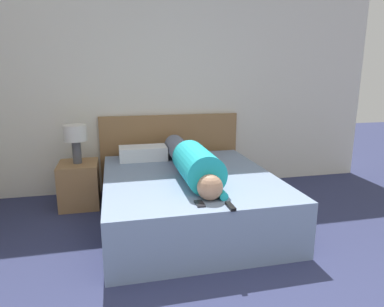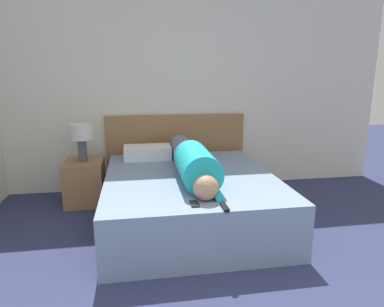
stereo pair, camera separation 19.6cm
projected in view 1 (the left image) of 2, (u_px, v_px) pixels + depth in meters
name	position (u px, v px, depth m)	size (l,w,h in m)	color
wall_back	(171.00, 87.00, 4.29)	(5.44, 0.06, 2.60)	silver
bed	(189.00, 198.00, 3.44)	(1.64, 1.92, 0.49)	#7589A8
headboard	(171.00, 152.00, 4.41)	(1.76, 0.04, 0.96)	olive
nightstand	(79.00, 184.00, 3.86)	(0.42, 0.48, 0.50)	olive
table_lamp	(76.00, 136.00, 3.73)	(0.25, 0.25, 0.43)	#4C4C51
person_lying	(191.00, 161.00, 3.31)	(0.34, 1.71, 0.34)	tan
pillow_near_headboard	(143.00, 153.00, 3.96)	(0.54, 0.30, 0.15)	white
tv_remote	(230.00, 206.00, 2.56)	(0.04, 0.15, 0.02)	black
cell_phone	(200.00, 204.00, 2.62)	(0.06, 0.13, 0.01)	black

